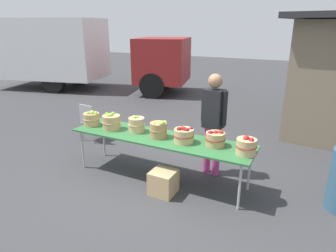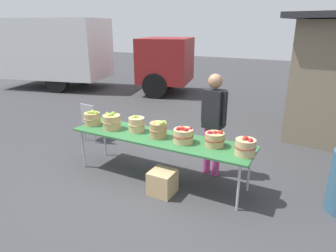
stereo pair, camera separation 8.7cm
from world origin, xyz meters
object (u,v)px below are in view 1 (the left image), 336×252
object	(u,v)px
vendor_adult	(213,117)
folding_chair	(91,119)
apple_basket_red_0	(184,135)
box_truck	(75,52)
market_table	(160,139)
apple_basket_green_3	(159,129)
apple_basket_red_1	(215,139)
apple_basket_green_2	(137,124)
apple_basket_green_1	(111,122)
apple_basket_green_0	(92,119)
apple_basket_red_2	(246,146)
produce_crate	(163,182)

from	to	relation	value
vendor_adult	folding_chair	distance (m)	2.97
vendor_adult	apple_basket_red_0	bearing A→B (deg)	74.70
box_truck	folding_chair	world-z (taller)	box_truck
market_table	apple_basket_green_3	distance (m)	0.17
market_table	apple_basket_red_0	size ratio (longest dim) A/B	9.51
apple_basket_red_1	apple_basket_green_2	bearing A→B (deg)	-179.30
apple_basket_green_2	market_table	bearing A→B (deg)	-5.94
apple_basket_green_1	apple_basket_red_0	bearing A→B (deg)	0.65
apple_basket_red_0	apple_basket_red_1	xyz separation A→B (m)	(0.48, 0.10, -0.01)
apple_basket_red_1	folding_chair	xyz separation A→B (m)	(-3.12, 0.74, -0.35)
apple_basket_green_0	apple_basket_red_0	distance (m)	1.85
apple_basket_red_0	apple_basket_green_0	bearing A→B (deg)	-179.93
apple_basket_green_0	apple_basket_green_1	xyz separation A→B (m)	(0.46, -0.01, 0.01)
apple_basket_green_0	apple_basket_green_2	distance (m)	0.92
market_table	box_truck	size ratio (longest dim) A/B	0.39
apple_basket_red_0	apple_basket_red_2	bearing A→B (deg)	-0.65
apple_basket_green_0	apple_basket_green_2	xyz separation A→B (m)	(0.92, 0.08, 0.01)
apple_basket_red_0	folding_chair	world-z (taller)	apple_basket_red_0
apple_basket_green_0	apple_basket_green_2	world-z (taller)	apple_basket_green_2
market_table	vendor_adult	size ratio (longest dim) A/B	1.76
apple_basket_red_0	apple_basket_red_2	xyz separation A→B (m)	(0.97, -0.01, 0.01)
apple_basket_green_1	folding_chair	world-z (taller)	apple_basket_green_1
apple_basket_red_0	produce_crate	distance (m)	0.80
folding_chair	apple_basket_red_0	bearing A→B (deg)	168.81
apple_basket_green_2	apple_basket_green_3	bearing A→B (deg)	-7.79
apple_basket_green_0	vendor_adult	xyz separation A→B (m)	(2.11, 0.60, 0.16)
market_table	apple_basket_red_0	xyz separation A→B (m)	(0.45, -0.03, 0.15)
apple_basket_green_2	apple_basket_green_1	bearing A→B (deg)	-168.17
produce_crate	apple_basket_green_3	bearing A→B (deg)	126.75
produce_crate	apple_basket_red_0	bearing A→B (deg)	66.10
apple_basket_red_0	produce_crate	bearing A→B (deg)	-113.90
apple_basket_green_2	folding_chair	world-z (taller)	apple_basket_green_2
apple_basket_green_2	produce_crate	xyz separation A→B (m)	(0.76, -0.45, -0.70)
apple_basket_green_1	apple_basket_green_2	world-z (taller)	apple_basket_green_1
apple_basket_green_2	folding_chair	size ratio (longest dim) A/B	0.34
apple_basket_green_3	apple_basket_red_1	size ratio (longest dim) A/B	0.96
apple_basket_green_2	apple_basket_green_3	world-z (taller)	apple_basket_green_3
market_table	apple_basket_green_2	bearing A→B (deg)	174.06
apple_basket_green_0	vendor_adult	size ratio (longest dim) A/B	0.17
apple_basket_green_1	apple_basket_green_0	bearing A→B (deg)	178.32
apple_basket_red_0	folding_chair	distance (m)	2.80
apple_basket_red_2	vendor_adult	distance (m)	0.95
apple_basket_red_1	produce_crate	xyz separation A→B (m)	(-0.64, -0.47, -0.68)
apple_basket_green_1	apple_basket_green_2	bearing A→B (deg)	11.83
apple_basket_green_2	apple_basket_red_1	size ratio (longest dim) A/B	0.95
apple_basket_green_2	apple_basket_red_0	world-z (taller)	apple_basket_green_2
apple_basket_green_3	vendor_adult	bearing A→B (deg)	39.09
box_truck	produce_crate	xyz separation A→B (m)	(6.94, -5.51, -1.30)
apple_basket_red_2	produce_crate	world-z (taller)	apple_basket_red_2
apple_basket_red_2	apple_basket_red_1	bearing A→B (deg)	167.52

